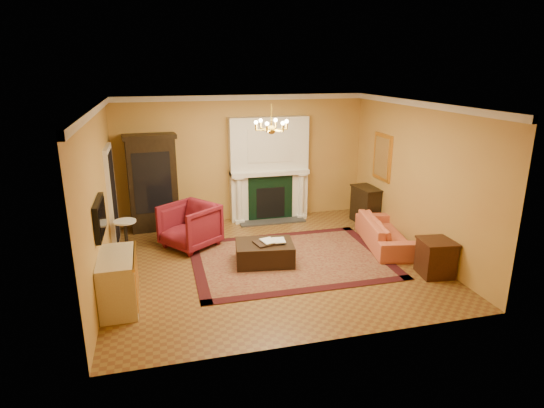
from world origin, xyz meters
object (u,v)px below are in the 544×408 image
object	(u,v)px
wingback_armchair	(190,224)
commode	(118,281)
pedestal_table	(126,236)
coral_sofa	(385,228)
end_table	(436,259)
leather_ottoman	(265,253)
console_table	(366,206)
china_cabinet	(153,185)

from	to	relation	value
wingback_armchair	commode	size ratio (longest dim) A/B	0.89
pedestal_table	coral_sofa	xyz separation A→B (m)	(5.22, -0.69, -0.06)
commode	end_table	world-z (taller)	commode
pedestal_table	leather_ottoman	size ratio (longest dim) A/B	0.71
pedestal_table	commode	size ratio (longest dim) A/B	0.67
wingback_armchair	coral_sofa	world-z (taller)	wingback_armchair
wingback_armchair	leather_ottoman	world-z (taller)	wingback_armchair
commode	leather_ottoman	size ratio (longest dim) A/B	1.06
console_table	end_table	bearing A→B (deg)	-97.55
console_table	leather_ottoman	xyz separation A→B (m)	(-2.92, -1.70, -0.21)
end_table	leather_ottoman	distance (m)	3.13
wingback_armchair	pedestal_table	distance (m)	1.28
end_table	leather_ottoman	xyz separation A→B (m)	(-2.86, 1.26, -0.10)
coral_sofa	wingback_armchair	bearing A→B (deg)	87.07
china_cabinet	leather_ottoman	xyz separation A→B (m)	(1.99, -2.52, -0.84)
coral_sofa	console_table	world-z (taller)	console_table
china_cabinet	end_table	bearing A→B (deg)	-43.14
coral_sofa	end_table	bearing A→B (deg)	-161.59
china_cabinet	commode	world-z (taller)	china_cabinet
china_cabinet	end_table	world-z (taller)	china_cabinet
china_cabinet	wingback_armchair	distance (m)	1.58
commode	leather_ottoman	bearing A→B (deg)	20.24
commode	end_table	xyz separation A→B (m)	(5.45, -0.26, -0.11)
leather_ottoman	console_table	bearing A→B (deg)	38.49
wingback_armchair	end_table	world-z (taller)	wingback_armchair
wingback_armchair	leather_ottoman	distance (m)	1.80
end_table	commode	bearing A→B (deg)	177.24
china_cabinet	coral_sofa	size ratio (longest dim) A/B	1.06
pedestal_table	commode	bearing A→B (deg)	-90.88
console_table	china_cabinet	bearing A→B (deg)	164.19
commode	console_table	xyz separation A→B (m)	(5.51, 2.70, -0.00)
china_cabinet	end_table	distance (m)	6.20
commode	leather_ottoman	distance (m)	2.78
china_cabinet	commode	bearing A→B (deg)	-104.78
pedestal_table	console_table	size ratio (longest dim) A/B	0.91
wingback_armchair	console_table	size ratio (longest dim) A/B	1.20
commode	end_table	distance (m)	5.46
wingback_armchair	end_table	size ratio (longest dim) A/B	1.60
end_table	console_table	size ratio (longest dim) A/B	0.75
pedestal_table	console_table	world-z (taller)	console_table
pedestal_table	end_table	bearing A→B (deg)	-22.14
wingback_armchair	commode	distance (m)	2.56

